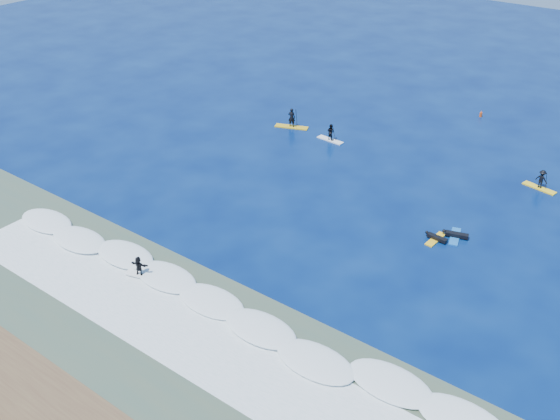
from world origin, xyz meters
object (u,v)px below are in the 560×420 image
Objects in this scene: sup_paddler_right at (541,181)px; marker_buoy at (481,114)px; sup_paddler_left at (292,121)px; wave_surfer at (139,267)px; prone_paddler_near at (436,238)px; sup_paddler_center at (331,134)px; prone_paddler_far at (455,235)px.

marker_buoy is at bearing 140.30° from sup_paddler_right.
sup_paddler_left reaches higher than wave_surfer.
sup_paddler_left is at bearing 67.44° from prone_paddler_near.
prone_paddler_near is at bearing -28.42° from sup_paddler_center.
sup_paddler_right is 32.46m from wave_surfer.
sup_paddler_left reaches higher than sup_paddler_center.
sup_paddler_center is at bearing 76.92° from wave_surfer.
marker_buoy is (7.68, 39.26, -0.53)m from wave_surfer.
wave_surfer is at bearing -110.69° from sup_paddler_right.
prone_paddler_far is (16.08, -8.57, -0.54)m from sup_paddler_center.
wave_surfer is (6.23, -25.56, 0.10)m from sup_paddler_left.
wave_surfer reaches higher than prone_paddler_far.
sup_paddler_left is 1.63× the size of wave_surfer.
marker_buoy is at bearing 62.40° from wave_surfer.
prone_paddler_far is at bearing -92.30° from sup_paddler_right.
sup_paddler_left is at bearing -179.45° from sup_paddler_center.
marker_buoy is (-5.91, 23.74, 0.13)m from prone_paddler_near.
sup_paddler_center is at bearing -24.38° from sup_paddler_left.
prone_paddler_near is at bearing 32.25° from wave_surfer.
sup_paddler_left is 19.54m from marker_buoy.
sup_paddler_left is 1.20× the size of sup_paddler_right.
sup_paddler_right is (18.70, 2.29, 0.04)m from sup_paddler_center.
prone_paddler_far is at bearing -43.73° from sup_paddler_left.
sup_paddler_left is 5.10× the size of marker_buoy.
sup_paddler_left is at bearing -163.89° from sup_paddler_right.
prone_paddler_near is (-3.59, -12.02, -0.59)m from sup_paddler_right.
sup_paddler_center is 18.23m from prone_paddler_far.
sup_paddler_left reaches higher than marker_buoy.
sup_paddler_center is 18.84m from sup_paddler_right.
prone_paddler_far is (20.79, -8.89, -0.55)m from sup_paddler_left.
sup_paddler_left is at bearing 87.18° from wave_surfer.
sup_paddler_center is (4.71, -0.31, -0.01)m from sup_paddler_left.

